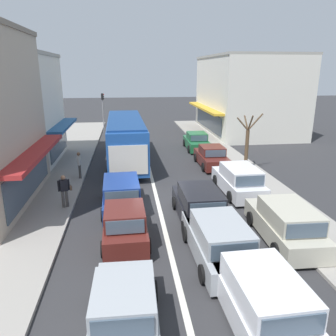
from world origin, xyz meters
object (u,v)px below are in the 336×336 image
(wagon_queue_far_back, at_px, (218,241))
(traffic_light_downstreet, at_px, (103,106))
(city_bus, at_px, (126,137))
(parked_wagon_kerb_second, at_px, (239,180))
(parked_wagon_kerb_front, at_px, (286,224))
(pedestrian_with_handbag_near, at_px, (64,189))
(parked_sedan_kerb_third, at_px, (212,157))
(hatchback_behind_bus_near, at_px, (125,225))
(wagon_adjacent_lane_lead, at_px, (199,205))
(street_tree_right, at_px, (247,144))
(parked_sedan_kerb_rear, at_px, (197,142))
(hatchback_behind_bus_mid, at_px, (125,310))
(wagon_adjacent_lane_trail, at_px, (261,298))
(pedestrian_browsing_midblock, at_px, (79,163))
(wagon_queue_gap_filler, at_px, (122,195))

(wagon_queue_far_back, bearing_deg, traffic_light_downstreet, 101.91)
(city_bus, height_order, parked_wagon_kerb_second, city_bus)
(parked_wagon_kerb_front, height_order, traffic_light_downstreet, traffic_light_downstreet)
(pedestrian_with_handbag_near, bearing_deg, parked_sedan_kerb_third, 36.05)
(hatchback_behind_bus_near, bearing_deg, parked_wagon_kerb_front, -6.64)
(parked_wagon_kerb_front, height_order, pedestrian_with_handbag_near, pedestrian_with_handbag_near)
(hatchback_behind_bus_near, bearing_deg, city_bus, 89.48)
(wagon_adjacent_lane_lead, height_order, street_tree_right, street_tree_right)
(wagon_queue_far_back, height_order, parked_sedan_kerb_rear, wagon_queue_far_back)
(wagon_adjacent_lane_lead, bearing_deg, hatchback_behind_bus_mid, -117.80)
(city_bus, bearing_deg, hatchback_behind_bus_mid, -90.41)
(hatchback_behind_bus_near, height_order, wagon_adjacent_lane_trail, wagon_adjacent_lane_trail)
(parked_wagon_kerb_front, bearing_deg, parked_wagon_kerb_second, 90.90)
(parked_wagon_kerb_second, bearing_deg, pedestrian_browsing_midblock, 158.75)
(hatchback_behind_bus_mid, height_order, wagon_adjacent_lane_trail, wagon_adjacent_lane_trail)
(hatchback_behind_bus_mid, height_order, hatchback_behind_bus_near, same)
(wagon_adjacent_lane_trail, bearing_deg, hatchback_behind_bus_mid, 179.10)
(wagon_adjacent_lane_trail, bearing_deg, pedestrian_browsing_midblock, 116.15)
(wagon_queue_gap_filler, relative_size, parked_wagon_kerb_second, 1.01)
(wagon_adjacent_lane_lead, height_order, pedestrian_browsing_midblock, pedestrian_browsing_midblock)
(parked_wagon_kerb_second, bearing_deg, wagon_queue_gap_filler, -167.86)
(hatchback_behind_bus_near, xyz_separation_m, pedestrian_with_handbag_near, (-2.89, 3.52, 0.36))
(traffic_light_downstreet, bearing_deg, wagon_adjacent_lane_lead, -76.51)
(hatchback_behind_bus_near, bearing_deg, wagon_adjacent_lane_trail, -53.55)
(street_tree_right, distance_m, pedestrian_browsing_midblock, 10.95)
(wagon_adjacent_lane_lead, relative_size, pedestrian_with_handbag_near, 2.77)
(hatchback_behind_bus_near, height_order, pedestrian_with_handbag_near, pedestrian_with_handbag_near)
(wagon_adjacent_lane_lead, relative_size, parked_wagon_kerb_second, 1.00)
(street_tree_right, bearing_deg, parked_wagon_kerb_second, -115.06)
(city_bus, height_order, pedestrian_browsing_midblock, city_bus)
(hatchback_behind_bus_near, relative_size, parked_wagon_kerb_front, 0.82)
(parked_wagon_kerb_front, bearing_deg, wagon_queue_far_back, -161.68)
(wagon_queue_far_back, distance_m, street_tree_right, 11.52)
(wagon_queue_far_back, xyz_separation_m, hatchback_behind_bus_mid, (-3.31, -3.07, -0.04))
(street_tree_right, height_order, pedestrian_with_handbag_near, street_tree_right)
(traffic_light_downstreet, bearing_deg, parked_wagon_kerb_front, -71.38)
(parked_wagon_kerb_front, relative_size, street_tree_right, 1.17)
(street_tree_right, relative_size, pedestrian_with_handbag_near, 2.38)
(hatchback_behind_bus_mid, height_order, pedestrian_browsing_midblock, pedestrian_browsing_midblock)
(wagon_adjacent_lane_trail, bearing_deg, parked_sedan_kerb_third, 80.45)
(traffic_light_downstreet, bearing_deg, hatchback_behind_bus_mid, -85.59)
(hatchback_behind_bus_near, distance_m, parked_sedan_kerb_rear, 16.47)
(parked_wagon_kerb_front, distance_m, parked_sedan_kerb_rear, 16.02)
(wagon_queue_gap_filler, xyz_separation_m, pedestrian_with_handbag_near, (-2.72, 0.28, 0.32))
(parked_sedan_kerb_rear, bearing_deg, wagon_adjacent_lane_trail, -97.20)
(pedestrian_with_handbag_near, bearing_deg, parked_sedan_kerb_rear, 52.53)
(wagon_adjacent_lane_trail, height_order, parked_wagon_kerb_second, same)
(street_tree_right, bearing_deg, parked_sedan_kerb_third, 145.71)
(parked_sedan_kerb_third, distance_m, pedestrian_browsing_midblock, 9.10)
(pedestrian_browsing_midblock, bearing_deg, wagon_queue_far_back, -58.30)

